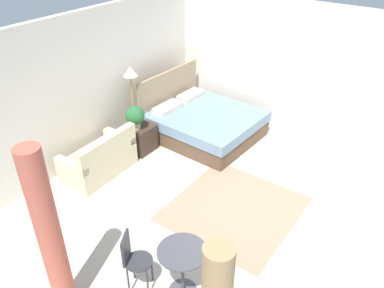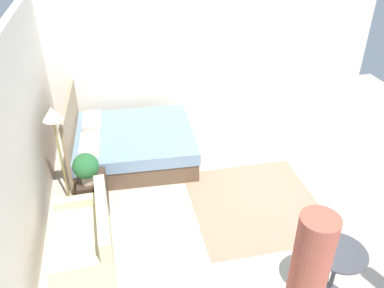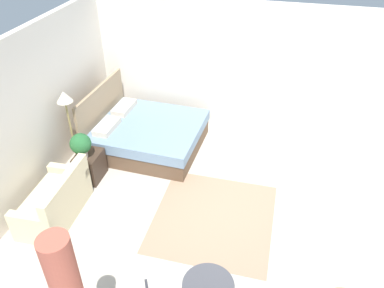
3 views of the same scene
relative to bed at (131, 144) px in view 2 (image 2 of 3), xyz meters
The scene contains 10 objects.
ground_plane 2.61m from the bed, 132.41° to the right, with size 9.07×9.71×0.02m, color #B2A899.
wall_back 2.52m from the bed, 140.54° to the left, with size 9.07×0.12×2.81m, color silver.
wall_right 2.55m from the bed, 56.10° to the right, with size 0.12×6.71×2.81m, color silver.
area_rug 2.50m from the bed, 133.60° to the right, with size 2.06×1.96×0.01m, color #93755B.
bed is the anchor object (origin of this frame).
couch 2.42m from the bed, 161.77° to the left, with size 1.38×0.78×0.86m.
nightstand 1.41m from the bed, 151.62° to the left, with size 0.53×0.42×0.55m.
potted_plant 1.60m from the bed, 152.16° to the left, with size 0.38×0.38×0.48m.
floor_lamp 1.82m from the bed, 133.15° to the left, with size 0.28×0.28×1.66m.
balcony_table 4.09m from the bed, 149.37° to the right, with size 0.63×0.63×0.75m.
Camera 2 is at (-4.47, 2.11, 4.12)m, focal length 37.13 mm.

